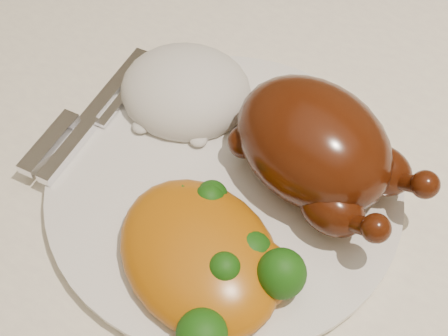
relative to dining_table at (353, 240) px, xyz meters
The scene contains 7 objects.
dining_table is the anchor object (origin of this frame).
tablecloth 0.07m from the dining_table, ahead, with size 1.73×1.03×0.18m.
dinner_plate 0.17m from the dining_table, 140.19° to the right, with size 0.29×0.29×0.01m, color silver.
roast_chicken 0.17m from the dining_table, 139.88° to the right, with size 0.18×0.13×0.09m.
rice_mound 0.22m from the dining_table, behind, with size 0.15×0.14×0.06m.
mac_and_cheese 0.21m from the dining_table, 113.01° to the right, with size 0.17×0.16×0.06m.
cutlery 0.29m from the dining_table, 154.30° to the right, with size 0.05×0.17×0.01m.
Camera 1 is at (0.07, -0.32, 1.21)m, focal length 50.00 mm.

